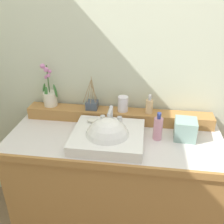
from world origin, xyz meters
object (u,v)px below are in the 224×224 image
object	(u,v)px
lotion_bottle	(158,128)
tissue_box	(185,129)
reed_diffuser	(92,104)
sink_basin	(108,138)
potted_plant	(50,95)
tumbler_cup	(123,104)
soap_dispenser	(149,106)
soap_bar	(92,121)

from	to	relation	value
lotion_bottle	tissue_box	distance (m)	0.17
reed_diffuser	tissue_box	size ratio (longest dim) A/B	1.82
sink_basin	lotion_bottle	size ratio (longest dim) A/B	2.38
sink_basin	lotion_bottle	xyz separation A→B (m)	(0.30, 0.08, 0.05)
potted_plant	tumbler_cup	size ratio (longest dim) A/B	2.96
potted_plant	tumbler_cup	xyz separation A→B (m)	(0.52, -0.02, -0.03)
potted_plant	tumbler_cup	world-z (taller)	potted_plant
tumbler_cup	lotion_bottle	world-z (taller)	tumbler_cup
soap_dispenser	reed_diffuser	xyz separation A→B (m)	(-0.39, 0.01, -0.02)
potted_plant	soap_dispenser	size ratio (longest dim) A/B	2.34
lotion_bottle	soap_dispenser	bearing A→B (deg)	107.30
tumbler_cup	reed_diffuser	xyz separation A→B (m)	(-0.22, 0.01, -0.02)
soap_bar	reed_diffuser	size ratio (longest dim) A/B	0.30
sink_basin	tumbler_cup	world-z (taller)	tumbler_cup
sink_basin	soap_dispenser	world-z (taller)	soap_dispenser
soap_dispenser	tissue_box	xyz separation A→B (m)	(0.23, -0.16, -0.07)
lotion_bottle	tissue_box	world-z (taller)	lotion_bottle
potted_plant	reed_diffuser	xyz separation A→B (m)	(0.31, -0.01, -0.05)
tumbler_cup	reed_diffuser	bearing A→B (deg)	178.36
soap_dispenser	lotion_bottle	bearing A→B (deg)	-72.70
soap_bar	reed_diffuser	bearing A→B (deg)	102.12
sink_basin	soap_dispenser	xyz separation A→B (m)	(0.24, 0.27, 0.11)
tumbler_cup	lotion_bottle	bearing A→B (deg)	-39.58
lotion_bottle	reed_diffuser	bearing A→B (deg)	156.00
reed_diffuser	lotion_bottle	world-z (taller)	reed_diffuser
soap_bar	lotion_bottle	world-z (taller)	lotion_bottle
potted_plant	soap_dispenser	xyz separation A→B (m)	(0.70, -0.03, -0.03)
potted_plant	soap_dispenser	world-z (taller)	potted_plant
tissue_box	lotion_bottle	bearing A→B (deg)	-169.81
soap_bar	lotion_bottle	xyz separation A→B (m)	(0.42, -0.04, -0.00)
reed_diffuser	tissue_box	distance (m)	0.65
tissue_box	sink_basin	bearing A→B (deg)	-166.31
potted_plant	soap_bar	bearing A→B (deg)	-27.50
soap_bar	reed_diffuser	xyz separation A→B (m)	(-0.04, 0.17, 0.04)
soap_dispenser	tissue_box	bearing A→B (deg)	-34.87
potted_plant	lotion_bottle	xyz separation A→B (m)	(0.76, -0.21, -0.08)
reed_diffuser	lotion_bottle	size ratio (longest dim) A/B	1.31
soap_dispenser	tissue_box	distance (m)	0.28
potted_plant	lotion_bottle	size ratio (longest dim) A/B	1.73
soap_bar	potted_plant	xyz separation A→B (m)	(-0.34, 0.18, 0.08)
sink_basin	reed_diffuser	size ratio (longest dim) A/B	1.82
potted_plant	reed_diffuser	size ratio (longest dim) A/B	1.32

